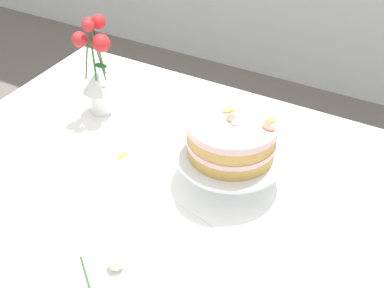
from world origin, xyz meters
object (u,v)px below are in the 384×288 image
object	(u,v)px
dining_table	(166,202)
fallen_rose	(114,263)
layer_cake	(232,136)
flower_vase	(97,73)
cake_stand	(230,157)

from	to	relation	value
dining_table	fallen_rose	world-z (taller)	fallen_rose
fallen_rose	layer_cake	bearing A→B (deg)	74.87
layer_cake	flower_vase	world-z (taller)	flower_vase
fallen_rose	cake_stand	bearing A→B (deg)	74.89
cake_stand	fallen_rose	size ratio (longest dim) A/B	2.58
layer_cake	cake_stand	bearing A→B (deg)	-160.86
flower_vase	fallen_rose	bearing A→B (deg)	-50.57
layer_cake	flower_vase	xyz separation A→B (m)	(-0.51, 0.10, -0.01)
dining_table	fallen_rose	bearing A→B (deg)	-80.42
flower_vase	fallen_rose	distance (m)	0.65
layer_cake	flower_vase	bearing A→B (deg)	168.46
layer_cake	flower_vase	distance (m)	0.52
cake_stand	layer_cake	xyz separation A→B (m)	(0.00, 0.00, 0.07)
cake_stand	dining_table	bearing A→B (deg)	-153.00
cake_stand	fallen_rose	world-z (taller)	cake_stand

